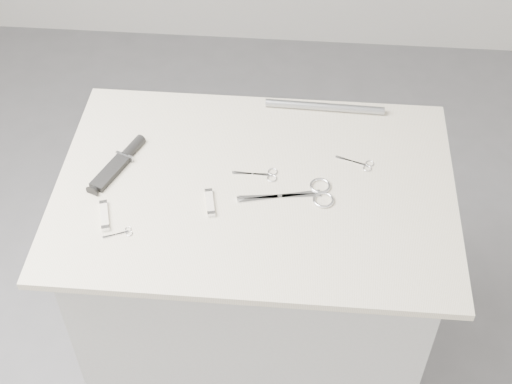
# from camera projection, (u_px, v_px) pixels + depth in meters

# --- Properties ---
(ground) EXTENTS (4.00, 4.00, 0.01)m
(ground) POSITION_uv_depth(u_px,v_px,m) (255.00, 373.00, 2.45)
(ground) COLOR slate
(ground) RESTS_ON ground
(plinth) EXTENTS (0.90, 0.60, 0.90)m
(plinth) POSITION_uv_depth(u_px,v_px,m) (255.00, 295.00, 2.12)
(plinth) COLOR #B4B4B2
(plinth) RESTS_ON ground
(display_board) EXTENTS (1.00, 0.70, 0.02)m
(display_board) POSITION_uv_depth(u_px,v_px,m) (255.00, 188.00, 1.79)
(display_board) COLOR beige
(display_board) RESTS_ON plinth
(large_shears) EXTENTS (0.24, 0.10, 0.01)m
(large_shears) POSITION_uv_depth(u_px,v_px,m) (307.00, 194.00, 1.76)
(large_shears) COLOR silver
(large_shears) RESTS_ON display_board
(embroidery_scissors_a) EXTENTS (0.10, 0.06, 0.00)m
(embroidery_scissors_a) POSITION_uv_depth(u_px,v_px,m) (360.00, 164.00, 1.84)
(embroidery_scissors_a) COLOR silver
(embroidery_scissors_a) RESTS_ON display_board
(embroidery_scissors_b) EXTENTS (0.11, 0.05, 0.00)m
(embroidery_scissors_b) POSITION_uv_depth(u_px,v_px,m) (263.00, 175.00, 1.81)
(embroidery_scissors_b) COLOR silver
(embroidery_scissors_b) RESTS_ON display_board
(tiny_scissors) EXTENTS (0.07, 0.04, 0.00)m
(tiny_scissors) POSITION_uv_depth(u_px,v_px,m) (122.00, 233.00, 1.67)
(tiny_scissors) COLOR silver
(tiny_scissors) RESTS_ON display_board
(sheathed_knife) EXTENTS (0.11, 0.20, 0.03)m
(sheathed_knife) POSITION_uv_depth(u_px,v_px,m) (121.00, 161.00, 1.83)
(sheathed_knife) COLOR black
(sheathed_knife) RESTS_ON display_board
(pocket_knife_a) EXTENTS (0.04, 0.09, 0.01)m
(pocket_knife_a) POSITION_uv_depth(u_px,v_px,m) (104.00, 216.00, 1.71)
(pocket_knife_a) COLOR silver
(pocket_knife_a) RESTS_ON display_board
(pocket_knife_b) EXTENTS (0.04, 0.09, 0.01)m
(pocket_knife_b) POSITION_uv_depth(u_px,v_px,m) (210.00, 203.00, 1.74)
(pocket_knife_b) COLOR silver
(pocket_knife_b) RESTS_ON display_board
(metal_rail) EXTENTS (0.33, 0.03, 0.02)m
(metal_rail) POSITION_uv_depth(u_px,v_px,m) (325.00, 107.00, 1.98)
(metal_rail) COLOR #95989D
(metal_rail) RESTS_ON display_board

